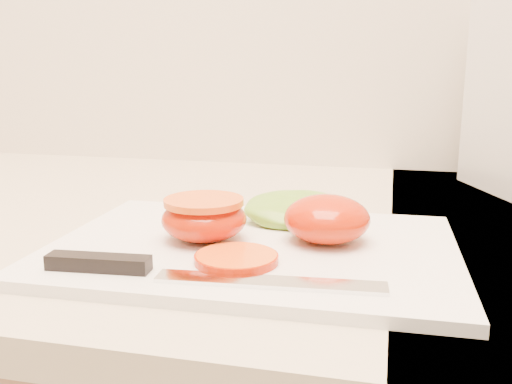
# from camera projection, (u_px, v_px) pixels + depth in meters

# --- Properties ---
(cutting_board) EXTENTS (0.36, 0.27, 0.01)m
(cutting_board) POSITION_uv_depth(u_px,v_px,m) (253.00, 248.00, 0.51)
(cutting_board) COLOR white
(cutting_board) RESTS_ON counter
(tomato_half_dome) EXTENTS (0.08, 0.08, 0.04)m
(tomato_half_dome) POSITION_uv_depth(u_px,v_px,m) (327.00, 219.00, 0.51)
(tomato_half_dome) COLOR red
(tomato_half_dome) RESTS_ON cutting_board
(tomato_half_cut) EXTENTS (0.08, 0.08, 0.04)m
(tomato_half_cut) POSITION_uv_depth(u_px,v_px,m) (204.00, 217.00, 0.52)
(tomato_half_cut) COLOR red
(tomato_half_cut) RESTS_ON cutting_board
(tomato_slice_0) EXTENTS (0.07, 0.07, 0.01)m
(tomato_slice_0) POSITION_uv_depth(u_px,v_px,m) (236.00, 258.00, 0.46)
(tomato_slice_0) COLOR #EE5D0B
(tomato_slice_0) RESTS_ON cutting_board
(lettuce_leaf_0) EXTENTS (0.13, 0.11, 0.02)m
(lettuce_leaf_0) POSITION_uv_depth(u_px,v_px,m) (299.00, 210.00, 0.58)
(lettuce_leaf_0) COLOR #84AE2E
(lettuce_leaf_0) RESTS_ON cutting_board
(knife) EXTENTS (0.26, 0.04, 0.01)m
(knife) POSITION_uv_depth(u_px,v_px,m) (163.00, 270.00, 0.43)
(knife) COLOR silver
(knife) RESTS_ON cutting_board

